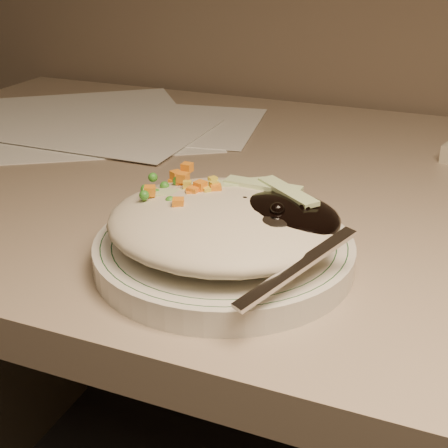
% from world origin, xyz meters
% --- Properties ---
extents(desk, '(1.40, 0.70, 0.74)m').
position_xyz_m(desk, '(0.00, 1.38, 0.54)').
color(desk, gray).
rests_on(desk, ground).
extents(plate, '(0.22, 0.22, 0.02)m').
position_xyz_m(plate, '(-0.08, 1.17, 0.75)').
color(plate, silver).
rests_on(plate, desk).
extents(plate_rim, '(0.21, 0.21, 0.00)m').
position_xyz_m(plate_rim, '(-0.08, 1.17, 0.76)').
color(plate_rim, '#144723').
rests_on(plate_rim, plate).
extents(meal, '(0.21, 0.19, 0.05)m').
position_xyz_m(meal, '(-0.08, 1.17, 0.78)').
color(meal, '#BFB49B').
rests_on(meal, plate).
extents(papers, '(0.49, 0.44, 0.00)m').
position_xyz_m(papers, '(-0.40, 1.50, 0.74)').
color(papers, white).
rests_on(papers, desk).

